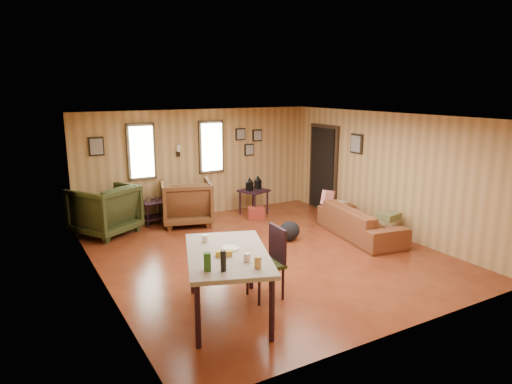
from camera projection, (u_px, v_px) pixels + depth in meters
room at (268, 184)px, 8.05m from camera, size 5.54×6.04×2.44m
sofa at (361, 217)px, 8.87m from camera, size 0.94×2.14×0.81m
recliner_brown at (186, 200)px, 9.70m from camera, size 1.25×1.21×1.06m
recliner_green at (104, 208)px, 9.02m from camera, size 1.42×1.40×1.09m
end_table at (154, 208)px, 9.72m from camera, size 0.51×0.47×0.62m
side_table at (254, 189)px, 10.43m from camera, size 0.71×0.71×0.89m
cooler at (256, 213)px, 10.18m from camera, size 0.43×0.38×0.26m
backpack at (289, 231)px, 8.71m from camera, size 0.53×0.46×0.38m
sofa_pillows at (359, 208)px, 9.15m from camera, size 0.70×1.76×0.36m
dining_table at (227, 258)px, 5.72m from camera, size 1.50×1.90×1.09m
dining_chair at (270, 258)px, 6.31m from camera, size 0.48×0.48×1.00m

